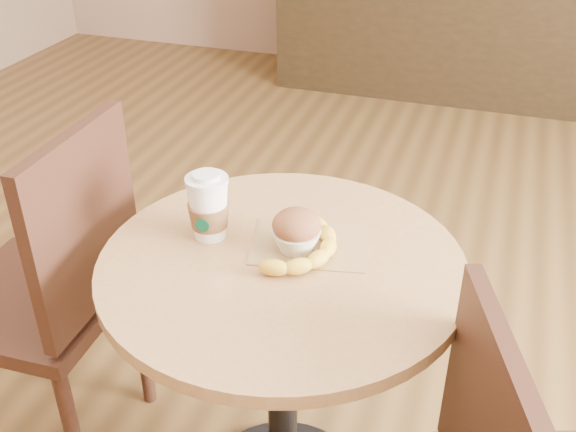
# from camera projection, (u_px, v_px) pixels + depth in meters

# --- Properties ---
(cafe_table) EXTENTS (0.76, 0.76, 0.75)m
(cafe_table) POSITION_uv_depth(u_px,v_px,m) (282.00, 333.00, 1.48)
(cafe_table) COLOR black
(cafe_table) RESTS_ON ground
(chair_left) EXTENTS (0.43, 0.43, 0.96)m
(chair_left) POSITION_uv_depth(u_px,v_px,m) (54.00, 289.00, 1.66)
(chair_left) COLOR #361C13
(chair_left) RESTS_ON ground
(service_counter) EXTENTS (2.30, 0.65, 1.04)m
(service_counter) POSITION_uv_depth(u_px,v_px,m) (467.00, 7.00, 4.00)
(service_counter) COLOR black
(service_counter) RESTS_ON ground
(kraft_bag) EXTENTS (0.27, 0.22, 0.00)m
(kraft_bag) POSITION_uv_depth(u_px,v_px,m) (310.00, 244.00, 1.42)
(kraft_bag) COLOR olive
(kraft_bag) RESTS_ON cafe_table
(coffee_cup) EXTENTS (0.09, 0.09, 0.15)m
(coffee_cup) POSITION_uv_depth(u_px,v_px,m) (209.00, 209.00, 1.42)
(coffee_cup) COLOR white
(coffee_cup) RESTS_ON cafe_table
(muffin) EXTENTS (0.10, 0.10, 0.09)m
(muffin) POSITION_uv_depth(u_px,v_px,m) (296.00, 231.00, 1.38)
(muffin) COLOR white
(muffin) RESTS_ON kraft_bag
(banana) EXTENTS (0.21, 0.27, 0.03)m
(banana) POSITION_uv_depth(u_px,v_px,m) (307.00, 247.00, 1.38)
(banana) COLOR gold
(banana) RESTS_ON kraft_bag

